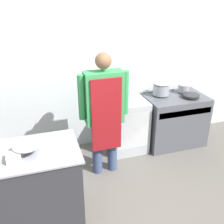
{
  "coord_description": "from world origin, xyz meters",
  "views": [
    {
      "loc": [
        -0.86,
        -1.97,
        2.44
      ],
      "look_at": [
        0.1,
        1.06,
        0.97
      ],
      "focal_mm": 42.0,
      "sensor_mm": 36.0,
      "label": 1
    }
  ],
  "objects_px": {
    "plastic_tub": "(14,158)",
    "mixing_bowl": "(27,149)",
    "saute_pan": "(191,95)",
    "stove": "(174,120)",
    "fridge_unit": "(127,125)",
    "stock_pot": "(161,88)",
    "person_cook": "(104,108)",
    "sauce_pot": "(184,88)"
  },
  "relations": [
    {
      "from": "stove",
      "to": "person_cook",
      "type": "xyz_separation_m",
      "value": [
        -1.36,
        -0.44,
        0.58
      ]
    },
    {
      "from": "mixing_bowl",
      "to": "saute_pan",
      "type": "bearing_deg",
      "value": 20.74
    },
    {
      "from": "plastic_tub",
      "to": "fridge_unit",
      "type": "bearing_deg",
      "value": 36.84
    },
    {
      "from": "fridge_unit",
      "to": "person_cook",
      "type": "relative_size",
      "value": 0.5
    },
    {
      "from": "fridge_unit",
      "to": "plastic_tub",
      "type": "distance_m",
      "value": 2.14
    },
    {
      "from": "fridge_unit",
      "to": "sauce_pot",
      "type": "bearing_deg",
      "value": 3.38
    },
    {
      "from": "fridge_unit",
      "to": "sauce_pot",
      "type": "height_order",
      "value": "sauce_pot"
    },
    {
      "from": "plastic_tub",
      "to": "stock_pot",
      "type": "bearing_deg",
      "value": 29.93
    },
    {
      "from": "person_cook",
      "to": "stock_pot",
      "type": "bearing_deg",
      "value": 26.1
    },
    {
      "from": "stove",
      "to": "saute_pan",
      "type": "distance_m",
      "value": 0.52
    },
    {
      "from": "stove",
      "to": "mixing_bowl",
      "type": "distance_m",
      "value": 2.66
    },
    {
      "from": "stove",
      "to": "plastic_tub",
      "type": "bearing_deg",
      "value": -154.51
    },
    {
      "from": "stove",
      "to": "mixing_bowl",
      "type": "xyz_separation_m",
      "value": [
        -2.37,
        -1.09,
        0.53
      ]
    },
    {
      "from": "stove",
      "to": "person_cook",
      "type": "distance_m",
      "value": 1.54
    },
    {
      "from": "mixing_bowl",
      "to": "plastic_tub",
      "type": "bearing_deg",
      "value": -141.15
    },
    {
      "from": "stock_pot",
      "to": "fridge_unit",
      "type": "bearing_deg",
      "value": -174.25
    },
    {
      "from": "fridge_unit",
      "to": "person_cook",
      "type": "bearing_deg",
      "value": -136.74
    },
    {
      "from": "saute_pan",
      "to": "mixing_bowl",
      "type": "bearing_deg",
      "value": -159.26
    },
    {
      "from": "stove",
      "to": "stock_pot",
      "type": "relative_size",
      "value": 3.78
    },
    {
      "from": "stove",
      "to": "fridge_unit",
      "type": "height_order",
      "value": "stove"
    },
    {
      "from": "fridge_unit",
      "to": "sauce_pot",
      "type": "xyz_separation_m",
      "value": [
        1.03,
        0.06,
        0.51
      ]
    },
    {
      "from": "mixing_bowl",
      "to": "plastic_tub",
      "type": "height_order",
      "value": "mixing_bowl"
    },
    {
      "from": "mixing_bowl",
      "to": "saute_pan",
      "type": "xyz_separation_m",
      "value": [
        2.57,
        0.97,
        -0.07
      ]
    },
    {
      "from": "plastic_tub",
      "to": "mixing_bowl",
      "type": "bearing_deg",
      "value": 38.85
    },
    {
      "from": "stove",
      "to": "saute_pan",
      "type": "bearing_deg",
      "value": -29.75
    },
    {
      "from": "stove",
      "to": "plastic_tub",
      "type": "xyz_separation_m",
      "value": [
        -2.5,
        -1.19,
        0.53
      ]
    },
    {
      "from": "saute_pan",
      "to": "stove",
      "type": "bearing_deg",
      "value": 150.25
    },
    {
      "from": "person_cook",
      "to": "saute_pan",
      "type": "height_order",
      "value": "person_cook"
    },
    {
      "from": "fridge_unit",
      "to": "person_cook",
      "type": "height_order",
      "value": "person_cook"
    },
    {
      "from": "mixing_bowl",
      "to": "stock_pot",
      "type": "xyz_separation_m",
      "value": [
        2.14,
        1.2,
        0.02
      ]
    },
    {
      "from": "mixing_bowl",
      "to": "sauce_pot",
      "type": "height_order",
      "value": "same"
    },
    {
      "from": "saute_pan",
      "to": "sauce_pot",
      "type": "bearing_deg",
      "value": 90.0
    },
    {
      "from": "mixing_bowl",
      "to": "plastic_tub",
      "type": "relative_size",
      "value": 2.09
    },
    {
      "from": "person_cook",
      "to": "plastic_tub",
      "type": "xyz_separation_m",
      "value": [
        -1.14,
        -0.75,
        -0.06
      ]
    },
    {
      "from": "saute_pan",
      "to": "person_cook",
      "type": "bearing_deg",
      "value": -168.31
    },
    {
      "from": "sauce_pot",
      "to": "plastic_tub",
      "type": "bearing_deg",
      "value": -154.14
    },
    {
      "from": "mixing_bowl",
      "to": "stock_pot",
      "type": "relative_size",
      "value": 1.07
    },
    {
      "from": "person_cook",
      "to": "mixing_bowl",
      "type": "bearing_deg",
      "value": -147.27
    },
    {
      "from": "person_cook",
      "to": "mixing_bowl",
      "type": "xyz_separation_m",
      "value": [
        -1.01,
        -0.65,
        -0.05
      ]
    },
    {
      "from": "fridge_unit",
      "to": "plastic_tub",
      "type": "xyz_separation_m",
      "value": [
        -1.66,
        -1.25,
        0.52
      ]
    },
    {
      "from": "stove",
      "to": "mixing_bowl",
      "type": "height_order",
      "value": "mixing_bowl"
    },
    {
      "from": "stove",
      "to": "fridge_unit",
      "type": "xyz_separation_m",
      "value": [
        -0.83,
        0.06,
        0.01
      ]
    }
  ]
}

